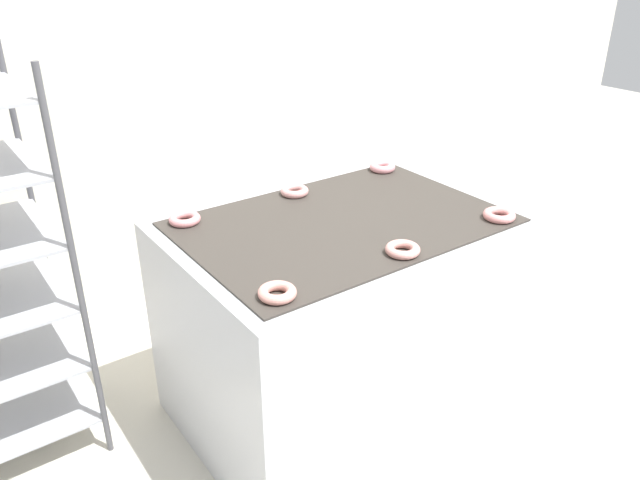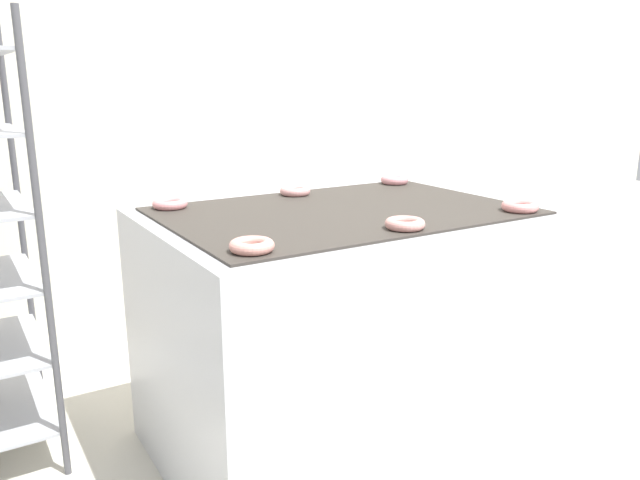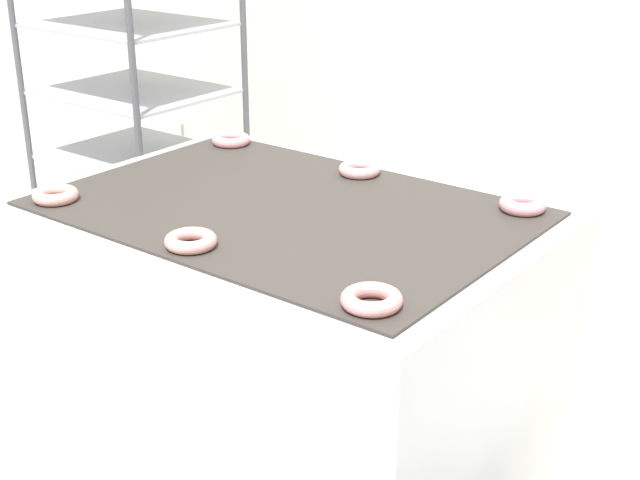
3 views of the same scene
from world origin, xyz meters
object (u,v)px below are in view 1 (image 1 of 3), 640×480
Objects in this scene: donut_near_left at (277,293)px; donut_near_right at (499,215)px; donut_far_right at (382,167)px; donut_far_left at (185,219)px; donut_far_center at (294,191)px; glaze_bin at (500,306)px; donut_near_center at (404,249)px; fryer_machine at (341,319)px.

donut_near_left is 0.96× the size of donut_near_right.
donut_near_right is 1.04× the size of donut_far_right.
donut_near_right is 1.21m from donut_far_left.
donut_far_left is at bearing 179.50° from donut_far_center.
donut_far_center is at bearing 157.22° from glaze_bin.
donut_near_center is 1.01× the size of donut_far_left.
glaze_bin is 1.24m from donut_near_center.
glaze_bin is at bearing -15.68° from donut_far_left.
donut_near_center is 1.02× the size of donut_far_center.
fryer_machine is 10.82× the size of donut_far_left.
fryer_machine is 10.98× the size of donut_far_center.
donut_near_left is (-0.51, -0.33, 0.47)m from fryer_machine.
fryer_machine is 10.77× the size of donut_near_center.
donut_near_center is at bearing -53.31° from donut_far_left.
glaze_bin is at bearing -41.69° from donut_far_right.
donut_near_left is 1.00× the size of donut_far_center.
donut_far_center is at bearing -178.81° from donut_far_right.
donut_far_center is 1.00× the size of donut_far_right.
donut_far_right is (1.00, 0.01, 0.00)m from donut_far_left.
donut_near_left is (-1.48, -0.26, 0.72)m from glaze_bin.
donut_far_right is (0.50, 0.01, 0.00)m from donut_far_center.
donut_near_center is 0.85m from donut_far_left.
donut_far_left is (-0.50, 0.34, 0.47)m from fryer_machine.
fryer_machine is at bearing -145.33° from donut_far_right.
donut_far_left is at bearing -179.65° from donut_far_right.
donut_near_left is 0.99× the size of donut_far_left.
donut_near_right is at bearing -89.72° from donut_far_right.
glaze_bin is 1.69m from donut_far_left.
donut_near_center reaches higher than fryer_machine.
fryer_machine is 10.50× the size of donut_near_right.
donut_far_center is at bearing 52.95° from donut_near_left.
donut_near_left is 0.84m from donut_far_center.
donut_far_left is (0.00, 0.67, -0.00)m from donut_near_left.
donut_near_right is (-0.47, -0.27, 0.72)m from glaze_bin.
donut_near_right is (0.50, -0.00, 0.00)m from donut_near_center.
donut_near_left is 0.67m from donut_far_left.
donut_far_right is (1.01, 0.68, 0.00)m from donut_near_left.
donut_near_left is at bearing -90.41° from donut_far_left.
donut_far_right is (0.50, 0.35, 0.47)m from fryer_machine.
glaze_bin is 1.67m from donut_near_left.
fryer_machine is 1.01m from glaze_bin.
donut_near_left is at bearing -170.10° from glaze_bin.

